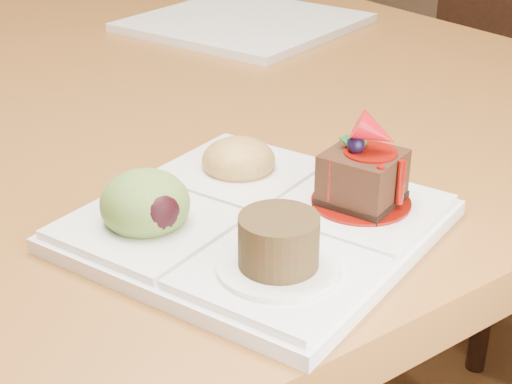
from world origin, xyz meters
TOP-DOWN VIEW (x-y plane):
  - dining_table at (0.00, 0.00)m, footprint 1.00×1.80m
  - chair_right at (0.96, -0.16)m, footprint 0.51×0.51m
  - sampler_plate at (-0.12, -0.75)m, footprint 0.30×0.30m
  - second_plate at (0.24, -0.24)m, footprint 0.36×0.36m

SIDE VIEW (x-z plane):
  - chair_right at x=0.96m, z-range 0.07..1.10m
  - dining_table at x=0.00m, z-range 0.31..1.06m
  - second_plate at x=0.24m, z-range 0.75..0.76m
  - sampler_plate at x=-0.12m, z-range 0.72..0.82m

